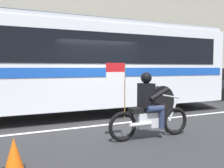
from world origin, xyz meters
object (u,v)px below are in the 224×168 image
Objects in this scene: transit_bus at (53,61)px; motorcycle_with_rider at (149,110)px; fire_hydrant at (48,93)px; traffic_cone at (14,155)px.

motorcycle_with_rider is at bearing -66.50° from transit_bus.
transit_bus is at bearing -97.33° from fire_hydrant.
fire_hydrant is 7.40m from traffic_cone.
transit_bus is 3.33m from fire_hydrant.
traffic_cone is at bearing -104.92° from fire_hydrant.
fire_hydrant is (0.39, 3.01, -1.37)m from transit_bus.
transit_bus is 3.99m from motorcycle_with_rider.
traffic_cone is (-1.52, -4.14, -1.63)m from transit_bus.
transit_bus reaches higher than traffic_cone.
transit_bus is 17.02× the size of fire_hydrant.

